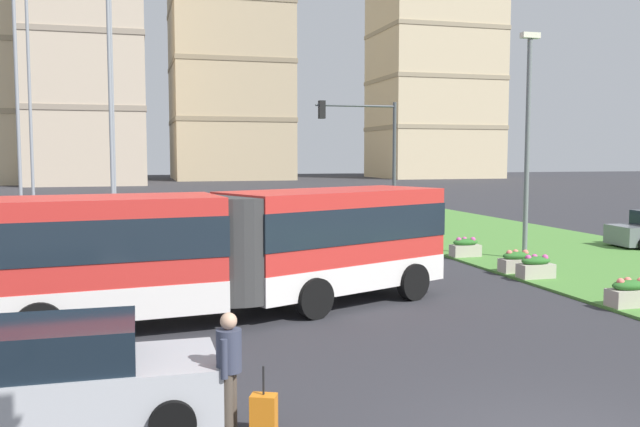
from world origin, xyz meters
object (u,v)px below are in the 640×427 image
(traffic_light_far_right, at_px, (370,146))
(apartment_tower_eastcentre, at_px, (434,59))
(flower_planter_2, at_px, (629,293))
(apartment_tower_westcentre, at_px, (85,9))
(flower_planter_3, at_px, (536,267))
(apartment_tower_centre, at_px, (228,12))
(articulated_bus, at_px, (236,248))
(streetlight_median, at_px, (528,136))
(pedestrian_crossing, at_px, (229,364))
(car_silver_hatch, at_px, (57,380))
(rolling_suitcase, at_px, (264,414))
(flower_planter_5, at_px, (465,247))
(flower_planter_4, at_px, (517,262))

(traffic_light_far_right, distance_m, apartment_tower_eastcentre, 90.07)
(flower_planter_2, relative_size, apartment_tower_eastcentre, 0.03)
(apartment_tower_westcentre, distance_m, apartment_tower_eastcentre, 57.00)
(flower_planter_3, relative_size, apartment_tower_centre, 0.02)
(articulated_bus, distance_m, apartment_tower_eastcentre, 105.61)
(flower_planter_3, bearing_deg, streetlight_median, 62.54)
(apartment_tower_centre, bearing_deg, apartment_tower_westcentre, -147.73)
(flower_planter_3, distance_m, apartment_tower_eastcentre, 100.00)
(pedestrian_crossing, distance_m, streetlight_median, 18.49)
(car_silver_hatch, bearing_deg, apartment_tower_eastcentre, 62.51)
(rolling_suitcase, relative_size, apartment_tower_westcentre, 0.02)
(rolling_suitcase, height_order, flower_planter_5, rolling_suitcase)
(flower_planter_4, bearing_deg, traffic_light_far_right, 99.21)
(flower_planter_5, bearing_deg, pedestrian_crossing, -128.08)
(articulated_bus, xyz_separation_m, apartment_tower_westcentre, (-8.06, 81.84, 21.84))
(apartment_tower_westcentre, xyz_separation_m, apartment_tower_centre, (21.07, 13.31, 3.35))
(traffic_light_far_right, bearing_deg, flower_planter_5, -75.78)
(flower_planter_3, height_order, streetlight_median, streetlight_median)
(car_silver_hatch, relative_size, flower_planter_3, 4.01)
(rolling_suitcase, bearing_deg, flower_planter_2, 26.63)
(articulated_bus, bearing_deg, apartment_tower_westcentre, 95.62)
(car_silver_hatch, xyz_separation_m, flower_planter_5, (13.22, 13.19, -0.33))
(flower_planter_4, relative_size, traffic_light_far_right, 0.17)
(pedestrian_crossing, height_order, apartment_tower_centre, apartment_tower_centre)
(flower_planter_2, bearing_deg, flower_planter_3, 90.00)
(flower_planter_2, bearing_deg, pedestrian_crossing, -155.19)
(flower_planter_3, bearing_deg, flower_planter_4, 90.00)
(streetlight_median, relative_size, apartment_tower_westcentre, 0.18)
(streetlight_median, relative_size, apartment_tower_eastcentre, 0.21)
(flower_planter_4, distance_m, apartment_tower_eastcentre, 99.01)
(streetlight_median, bearing_deg, car_silver_hatch, -141.21)
(flower_planter_3, height_order, flower_planter_4, same)
(flower_planter_3, height_order, apartment_tower_centre, apartment_tower_centre)
(traffic_light_far_right, height_order, apartment_tower_eastcentre, apartment_tower_eastcentre)
(pedestrian_crossing, relative_size, flower_planter_4, 1.58)
(pedestrian_crossing, relative_size, flower_planter_2, 1.58)
(pedestrian_crossing, bearing_deg, rolling_suitcase, -23.96)
(pedestrian_crossing, relative_size, streetlight_median, 0.21)
(pedestrian_crossing, relative_size, apartment_tower_eastcentre, 0.04)
(pedestrian_crossing, bearing_deg, apartment_tower_centre, 82.11)
(flower_planter_3, relative_size, traffic_light_far_right, 0.17)
(apartment_tower_eastcentre, bearing_deg, streetlight_median, -112.72)
(rolling_suitcase, relative_size, streetlight_median, 0.12)
(flower_planter_3, distance_m, flower_planter_5, 4.69)
(flower_planter_2, xyz_separation_m, traffic_light_far_right, (-1.61, 15.23, 3.91))
(pedestrian_crossing, distance_m, apartment_tower_centre, 106.53)
(rolling_suitcase, bearing_deg, apartment_tower_centre, 82.37)
(flower_planter_2, distance_m, apartment_tower_eastcentre, 103.79)
(traffic_light_far_right, xyz_separation_m, apartment_tower_eastcentre, (39.77, 79.22, 15.98))
(flower_planter_2, height_order, apartment_tower_eastcentre, apartment_tower_eastcentre)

